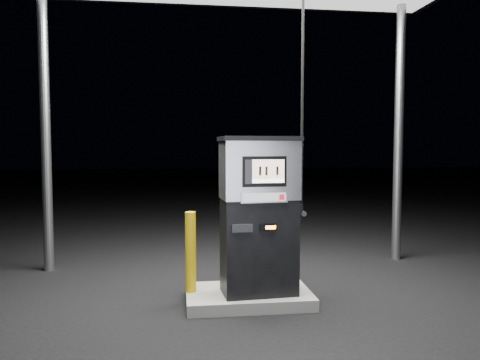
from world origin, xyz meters
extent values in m
plane|color=black|center=(0.00, 0.00, 0.00)|extent=(80.00, 80.00, 0.00)
cube|color=slate|center=(0.00, 0.00, 0.07)|extent=(1.60, 1.00, 0.15)
cylinder|color=gray|center=(-3.00, 2.00, 2.25)|extent=(0.16, 0.16, 4.50)
cylinder|color=gray|center=(3.00, 2.00, 2.25)|extent=(0.16, 0.16, 4.50)
cube|color=black|center=(0.12, -0.10, 0.75)|extent=(0.95, 0.59, 1.21)
cube|color=silver|center=(0.12, -0.10, 1.72)|extent=(0.97, 0.61, 0.73)
cube|color=black|center=(0.12, -0.10, 2.11)|extent=(1.02, 0.66, 0.06)
cube|color=black|center=(0.14, -0.38, 1.72)|extent=(0.54, 0.07, 0.37)
cube|color=beige|center=(0.18, -0.39, 1.75)|extent=(0.40, 0.03, 0.23)
cube|color=white|center=(0.18, -0.39, 1.61)|extent=(0.40, 0.03, 0.05)
cube|color=silver|center=(0.14, -0.38, 1.41)|extent=(0.58, 0.07, 0.14)
cube|color=#9A9CA1|center=(0.14, -0.40, 1.41)|extent=(0.53, 0.04, 0.10)
cube|color=#AF0B19|center=(0.35, -0.38, 1.41)|extent=(0.07, 0.01, 0.07)
cube|color=black|center=(0.19, -0.37, 1.04)|extent=(0.21, 0.03, 0.09)
cube|color=orange|center=(0.22, -0.38, 1.04)|extent=(0.13, 0.01, 0.04)
cube|color=black|center=(-0.13, -0.40, 1.04)|extent=(0.25, 0.04, 0.10)
cube|color=black|center=(0.63, -0.07, 1.17)|extent=(0.11, 0.18, 0.24)
cylinder|color=gray|center=(0.68, -0.06, 1.17)|extent=(0.08, 0.22, 0.07)
cylinder|color=black|center=(0.67, -0.11, 2.78)|extent=(0.04, 0.04, 3.00)
cylinder|color=gold|center=(-0.74, 0.07, 0.67)|extent=(0.18, 0.18, 1.03)
cylinder|color=gold|center=(0.55, 0.01, 0.56)|extent=(0.13, 0.13, 0.83)
camera|label=1|loc=(-0.89, -5.89, 2.00)|focal=35.00mm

